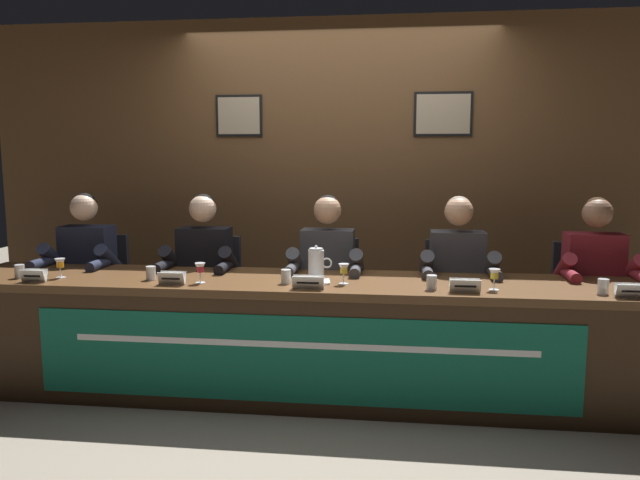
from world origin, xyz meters
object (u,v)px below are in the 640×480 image
(nameplate_far_left, at_px, (34,276))
(juice_glass_center, at_px, (344,270))
(chair_center, at_px, (329,304))
(nameplate_far_right, at_px, (632,291))
(water_cup_right, at_px, (432,283))
(water_cup_far_right, at_px, (603,287))
(nameplate_left, at_px, (172,278))
(chair_far_right, at_px, (584,312))
(document_stack_center, at_px, (312,282))
(juice_glass_right, at_px, (494,275))
(chair_far_left, at_px, (98,297))
(juice_glass_left, at_px, (200,269))
(panelist_far_right, at_px, (597,278))
(chair_left, at_px, (211,301))
(nameplate_center, at_px, (308,282))
(panelist_center, at_px, (326,272))
(panelist_far_left, at_px, (82,266))
(conference_table, at_px, (317,320))
(panelist_right, at_px, (458,275))
(nameplate_right, at_px, (465,286))
(chair_right, at_px, (454,308))
(water_cup_left, at_px, (151,274))
(water_cup_far_left, at_px, (20,272))
(water_cup_center, at_px, (286,277))
(juice_glass_far_left, at_px, (60,264))
(panelist_left, at_px, (201,269))
(water_pitcher_central, at_px, (316,263))

(nameplate_far_left, xyz_separation_m, juice_glass_center, (1.88, 0.17, 0.05))
(chair_center, distance_m, nameplate_far_right, 1.96)
(water_cup_right, distance_m, water_cup_far_right, 0.94)
(nameplate_far_left, height_order, nameplate_left, same)
(chair_far_right, bearing_deg, document_stack_center, -160.26)
(chair_far_right, bearing_deg, juice_glass_right, -135.18)
(chair_far_left, height_order, juice_glass_right, chair_far_left)
(juice_glass_right, bearing_deg, juice_glass_left, -179.53)
(chair_far_right, height_order, panelist_far_right, panelist_far_right)
(chair_left, xyz_separation_m, nameplate_center, (0.84, -0.83, 0.33))
(chair_center, bearing_deg, panelist_center, -90.00)
(chair_far_left, bearing_deg, panelist_far_left, -90.00)
(conference_table, distance_m, panelist_right, 1.02)
(nameplate_right, bearing_deg, chair_far_left, 162.75)
(conference_table, bearing_deg, panelist_right, 28.30)
(juice_glass_center, bearing_deg, chair_right, 42.57)
(nameplate_left, xyz_separation_m, chair_center, (0.86, 0.81, -0.33))
(juice_glass_left, distance_m, panelist_center, 0.90)
(water_cup_left, distance_m, nameplate_center, 1.02)
(panelist_far_left, distance_m, water_cup_left, 0.86)
(water_cup_far_left, relative_size, water_cup_center, 1.00)
(juice_glass_far_left, relative_size, chair_right, 0.14)
(juice_glass_center, relative_size, water_cup_right, 1.46)
(panelist_left, distance_m, chair_center, 0.94)
(panelist_left, relative_size, nameplate_center, 6.76)
(water_pitcher_central, bearing_deg, juice_glass_left, -161.28)
(chair_far_left, xyz_separation_m, water_cup_left, (0.71, -0.68, 0.33))
(chair_left, bearing_deg, nameplate_far_right, -17.64)
(water_cup_center, height_order, document_stack_center, water_cup_center)
(juice_glass_far_left, distance_m, nameplate_far_right, 3.38)
(water_cup_far_right, bearing_deg, panelist_far_left, 170.75)
(juice_glass_right, distance_m, water_cup_right, 0.36)
(panelist_far_left, bearing_deg, nameplate_right, -13.16)
(panelist_right, bearing_deg, chair_far_right, 12.83)
(juice_glass_center, xyz_separation_m, chair_right, (0.72, 0.66, -0.38))
(panelist_left, height_order, water_cup_far_right, panelist_left)
(water_pitcher_central, bearing_deg, chair_right, 29.33)
(panelist_center, height_order, juice_glass_center, panelist_center)
(chair_center, distance_m, water_cup_center, 0.79)
(chair_left, xyz_separation_m, document_stack_center, (0.84, -0.64, 0.30))
(water_cup_far_left, bearing_deg, water_cup_right, -0.64)
(water_cup_left, relative_size, chair_far_right, 0.09)
(nameplate_far_left, xyz_separation_m, panelist_right, (2.61, 0.63, -0.06))
(panelist_left, distance_m, document_stack_center, 0.95)
(chair_center, xyz_separation_m, nameplate_far_right, (1.74, -0.83, 0.33))
(juice_glass_right, xyz_separation_m, document_stack_center, (-1.06, 0.08, -0.08))
(panelist_center, bearing_deg, water_cup_far_left, -164.42)
(panelist_far_left, xyz_separation_m, water_cup_center, (1.57, -0.49, 0.05))
(panelist_right, bearing_deg, juice_glass_far_left, -168.94)
(chair_left, xyz_separation_m, panelist_center, (0.88, -0.20, 0.28))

